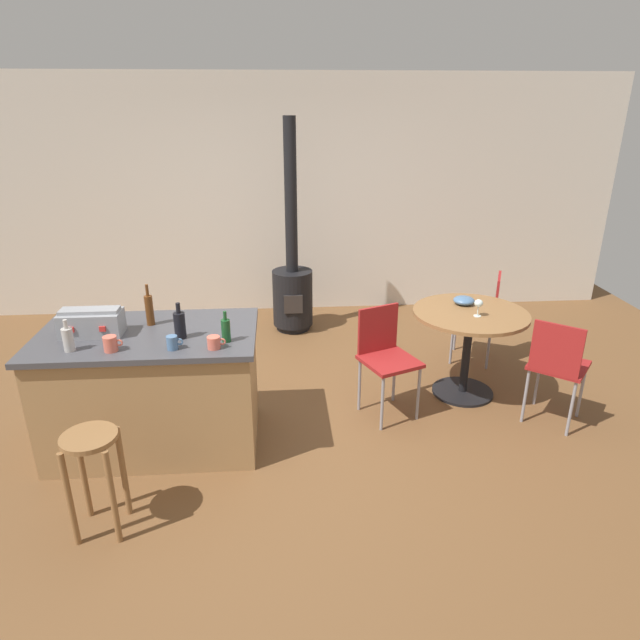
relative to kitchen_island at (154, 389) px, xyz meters
name	(u,v)px	position (x,y,z in m)	size (l,w,h in m)	color
ground_plane	(285,424)	(0.95, 0.16, -0.45)	(8.80, 8.80, 0.00)	brown
back_wall	(279,197)	(0.95, 2.87, 0.90)	(8.00, 0.10, 2.70)	beige
kitchen_island	(154,389)	(0.00, 0.00, 0.00)	(1.51, 0.89, 0.89)	#A37A4C
wooden_stool	(93,463)	(-0.15, -0.90, 0.02)	(0.31, 0.31, 0.65)	olive
dining_table	(469,332)	(2.51, 0.55, 0.14)	(0.95, 0.95, 0.76)	black
folding_chair_near	(482,310)	(2.86, 1.19, 0.08)	(0.53, 0.53, 0.88)	maroon
folding_chair_far	(385,353)	(1.76, 0.31, 0.08)	(0.52, 0.52, 0.88)	maroon
folding_chair_left	(557,363)	(3.03, 0.02, 0.08)	(0.56, 0.56, 0.88)	maroon
wood_stove	(292,283)	(1.07, 2.15, 0.09)	(0.44, 0.45, 2.26)	black
toolbox	(91,323)	(-0.36, -0.01, 0.53)	(0.41, 0.21, 0.19)	gray
bottle_0	(68,339)	(-0.43, -0.27, 0.52)	(0.07, 0.07, 0.21)	#B7B2AD
bottle_1	(149,309)	(0.00, 0.15, 0.56)	(0.06, 0.06, 0.30)	#603314
bottle_2	(226,330)	(0.57, -0.19, 0.52)	(0.06, 0.06, 0.22)	#194C23
bottle_3	(180,325)	(0.25, -0.11, 0.54)	(0.08, 0.08, 0.25)	black
cup_0	(173,343)	(0.23, -0.29, 0.49)	(0.11, 0.07, 0.09)	#4C7099
cup_1	(111,344)	(-0.16, -0.29, 0.49)	(0.12, 0.09, 0.10)	#DB6651
cup_2	(214,342)	(0.50, -0.30, 0.48)	(0.12, 0.09, 0.08)	#DB6651
wine_glass	(479,304)	(2.53, 0.45, 0.42)	(0.07, 0.07, 0.14)	silver
serving_bowl	(464,300)	(2.50, 0.73, 0.35)	(0.18, 0.18, 0.07)	#4C7099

